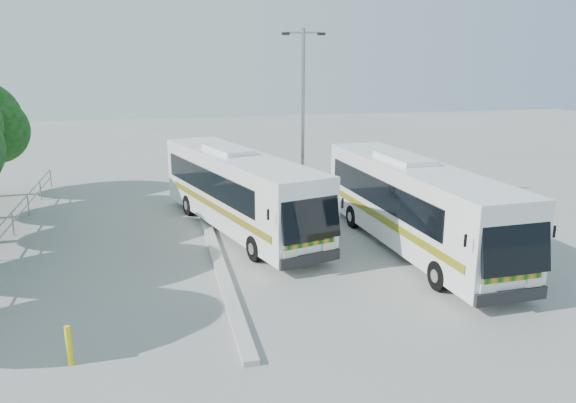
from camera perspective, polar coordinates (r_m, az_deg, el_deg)
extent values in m
plane|color=#969691|center=(19.40, 0.05, -6.73)|extent=(100.00, 100.00, 0.00)
cube|color=#B2B2AD|center=(20.87, -7.41, -5.07)|extent=(0.40, 16.00, 0.15)
cylinder|color=gray|center=(23.29, -27.22, -3.29)|extent=(0.06, 22.00, 0.06)
cylinder|color=gray|center=(32.78, -23.24, 1.85)|extent=(0.06, 0.06, 1.00)
cube|color=white|center=(23.14, -5.05, 1.27)|extent=(5.36, 11.39, 2.84)
cube|color=black|center=(18.23, 2.29, -1.18)|extent=(2.18, 1.01, 1.81)
cube|color=black|center=(23.12, -8.32, 2.05)|extent=(2.54, 8.61, 1.03)
cube|color=black|center=(24.05, -3.06, 2.67)|extent=(2.54, 8.61, 1.03)
cube|color=#0A4C11|center=(22.57, -7.47, -0.54)|extent=(2.73, 9.32, 0.26)
cylinder|color=black|center=(19.90, -3.37, -4.76)|extent=(0.53, 0.97, 0.93)
cylinder|color=black|center=(20.86, 1.84, -3.83)|extent=(0.53, 0.97, 0.93)
cylinder|color=black|center=(25.93, -10.03, -0.37)|extent=(0.53, 0.97, 0.93)
cylinder|color=black|center=(26.67, -5.77, 0.20)|extent=(0.53, 0.97, 0.93)
cube|color=white|center=(21.21, 12.71, -0.20)|extent=(2.91, 11.42, 2.88)
cube|color=black|center=(16.58, 22.17, -3.81)|extent=(2.19, 0.54, 1.83)
cube|color=black|center=(21.08, 9.17, 0.87)|extent=(0.49, 9.04, 1.04)
cube|color=black|center=(22.19, 14.79, 1.26)|extent=(0.49, 9.04, 1.04)
cube|color=#16590C|center=(20.57, 10.06, -2.09)|extent=(0.51, 9.79, 0.26)
cylinder|color=black|center=(18.08, 15.07, -7.28)|extent=(0.33, 0.96, 0.94)
cylinder|color=black|center=(19.22, 20.56, -6.40)|extent=(0.33, 0.96, 0.94)
cylinder|color=black|center=(23.88, 6.63, -1.51)|extent=(0.33, 0.96, 0.94)
cylinder|color=black|center=(24.76, 11.19, -1.12)|extent=(0.33, 0.96, 0.94)
cylinder|color=#93969B|center=(26.87, 1.53, 8.35)|extent=(0.18, 0.18, 8.29)
cylinder|color=#93969B|center=(26.73, 1.58, 16.77)|extent=(1.66, 0.19, 0.08)
cube|color=black|center=(26.58, -0.25, 16.68)|extent=(0.37, 0.21, 0.12)
cube|color=black|center=(26.90, 3.39, 16.63)|extent=(0.37, 0.21, 0.12)
cylinder|color=yellow|center=(14.44, -21.37, -13.47)|extent=(0.17, 0.17, 0.99)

